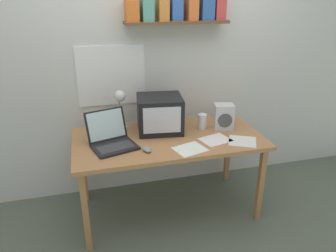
% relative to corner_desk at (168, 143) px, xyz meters
% --- Properties ---
extents(ground_plane, '(12.00, 12.00, 0.00)m').
position_rel_corner_desk_xyz_m(ground_plane, '(0.00, 0.00, -0.65)').
color(ground_plane, '#586254').
extents(back_wall, '(5.60, 0.24, 2.60)m').
position_rel_corner_desk_xyz_m(back_wall, '(0.00, 0.50, 0.66)').
color(back_wall, silver).
rests_on(back_wall, ground_plane).
extents(corner_desk, '(1.55, 0.78, 0.71)m').
position_rel_corner_desk_xyz_m(corner_desk, '(0.00, 0.00, 0.00)').
color(corner_desk, '#B17748').
rests_on(corner_desk, ground_plane).
extents(crt_monitor, '(0.41, 0.38, 0.30)m').
position_rel_corner_desk_xyz_m(crt_monitor, '(-0.03, 0.16, 0.21)').
color(crt_monitor, black).
rests_on(crt_monitor, corner_desk).
extents(laptop, '(0.40, 0.41, 0.26)m').
position_rel_corner_desk_xyz_m(laptop, '(-0.47, -0.02, 0.12)').
color(laptop, black).
rests_on(laptop, corner_desk).
extents(desk_lamp, '(0.12, 0.16, 0.37)m').
position_rel_corner_desk_xyz_m(desk_lamp, '(-0.36, 0.23, 0.31)').
color(desk_lamp, silver).
rests_on(desk_lamp, corner_desk).
extents(juice_glass, '(0.08, 0.08, 0.13)m').
position_rel_corner_desk_xyz_m(juice_glass, '(0.34, 0.10, 0.12)').
color(juice_glass, white).
rests_on(juice_glass, corner_desk).
extents(space_heater, '(0.18, 0.15, 0.22)m').
position_rel_corner_desk_xyz_m(space_heater, '(0.51, 0.05, 0.17)').
color(space_heater, silver).
rests_on(space_heater, corner_desk).
extents(computer_mouse, '(0.07, 0.11, 0.03)m').
position_rel_corner_desk_xyz_m(computer_mouse, '(-0.22, -0.20, 0.07)').
color(computer_mouse, gray).
rests_on(computer_mouse, corner_desk).
extents(printed_handout, '(0.29, 0.28, 0.00)m').
position_rel_corner_desk_xyz_m(printed_handout, '(0.56, -0.23, 0.06)').
color(printed_handout, silver).
rests_on(printed_handout, corner_desk).
extents(loose_paper_near_laptop, '(0.27, 0.25, 0.00)m').
position_rel_corner_desk_xyz_m(loose_paper_near_laptop, '(0.11, -0.26, 0.06)').
color(loose_paper_near_laptop, white).
rests_on(loose_paper_near_laptop, corner_desk).
extents(loose_paper_near_monitor, '(0.27, 0.24, 0.00)m').
position_rel_corner_desk_xyz_m(loose_paper_near_monitor, '(0.36, -0.15, 0.06)').
color(loose_paper_near_monitor, white).
rests_on(loose_paper_near_monitor, corner_desk).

